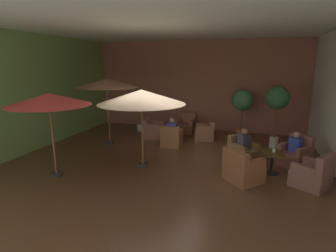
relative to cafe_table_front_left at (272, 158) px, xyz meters
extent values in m
cube|color=brown|center=(-3.14, -0.28, -0.46)|extent=(9.80, 9.92, 0.02)
cube|color=#955743|center=(-3.14, 4.64, 1.59)|extent=(9.80, 0.08, 4.08)
cube|color=#6C9149|center=(-8.00, -0.28, 1.59)|extent=(0.08, 9.92, 4.08)
cube|color=silver|center=(-3.14, -0.28, 3.66)|extent=(9.80, 9.92, 0.06)
cylinder|color=black|center=(0.00, 0.00, -0.43)|extent=(0.39, 0.39, 0.02)
cylinder|color=black|center=(0.00, 0.00, -0.16)|extent=(0.07, 0.07, 0.57)
cube|color=#493218|center=(0.00, 0.00, 0.14)|extent=(0.65, 0.65, 0.03)
cube|color=brown|center=(-0.74, -0.78, -0.22)|extent=(1.14, 1.13, 0.45)
cube|color=brown|center=(-0.95, -1.00, 0.23)|extent=(0.71, 0.69, 0.44)
cube|color=brown|center=(-0.95, -0.52, 0.12)|extent=(0.53, 0.55, 0.23)
cube|color=brown|center=(-0.46, -0.98, 0.12)|extent=(0.53, 0.55, 0.23)
cube|color=brown|center=(0.90, -0.59, -0.23)|extent=(1.10, 1.11, 0.44)
cube|color=brown|center=(1.15, -0.76, 0.23)|extent=(0.59, 0.77, 0.47)
cube|color=brown|center=(0.67, -0.85, 0.08)|extent=(0.59, 0.45, 0.19)
cube|color=brown|center=(1.05, -0.28, 0.08)|extent=(0.59, 0.45, 0.19)
cube|color=brown|center=(0.68, 0.83, -0.22)|extent=(1.08, 1.08, 0.45)
cube|color=brown|center=(0.88, 1.07, 0.24)|extent=(0.68, 0.61, 0.48)
cube|color=brown|center=(0.89, 0.60, 0.11)|extent=(0.50, 0.56, 0.21)
cube|color=brown|center=(0.42, 0.99, 0.11)|extent=(0.50, 0.56, 0.21)
cube|color=brown|center=(-0.79, 0.72, -0.23)|extent=(1.03, 1.03, 0.43)
cube|color=brown|center=(-1.01, 0.91, 0.19)|extent=(0.60, 0.64, 0.41)
cube|color=brown|center=(-0.57, 0.90, 0.08)|extent=(0.53, 0.50, 0.19)
cube|color=brown|center=(-0.96, 0.48, 0.08)|extent=(0.53, 0.50, 0.19)
cylinder|color=black|center=(-3.45, 2.69, -0.43)|extent=(0.43, 0.43, 0.02)
cylinder|color=black|center=(-3.45, 2.69, -0.16)|extent=(0.07, 0.07, 0.57)
cube|color=#4A2E1E|center=(-3.45, 2.69, 0.14)|extent=(0.73, 0.73, 0.03)
cube|color=#8D5B41|center=(-2.43, 2.90, -0.23)|extent=(0.89, 0.87, 0.43)
cube|color=#8D5B41|center=(-2.14, 2.96, 0.17)|extent=(0.31, 0.75, 0.38)
cube|color=#8D5B41|center=(-2.41, 2.60, 0.08)|extent=(0.60, 0.24, 0.20)
cube|color=#8D5B41|center=(-2.53, 3.19, 0.08)|extent=(0.60, 0.24, 0.20)
cube|color=brown|center=(-3.42, 3.74, -0.23)|extent=(0.78, 0.78, 0.43)
cube|color=brown|center=(-3.40, 4.03, 0.20)|extent=(0.76, 0.19, 0.45)
cube|color=brown|center=(-3.11, 3.68, 0.08)|extent=(0.16, 0.59, 0.21)
cube|color=brown|center=(-3.72, 3.71, 0.08)|extent=(0.16, 0.59, 0.21)
cube|color=brown|center=(-4.49, 2.57, -0.24)|extent=(0.84, 0.89, 0.42)
cube|color=brown|center=(-4.78, 2.53, 0.17)|extent=(0.26, 0.82, 0.39)
cube|color=brown|center=(-4.49, 2.91, 0.08)|extent=(0.59, 0.20, 0.22)
cube|color=brown|center=(-4.40, 2.23, 0.08)|extent=(0.59, 0.20, 0.22)
cube|color=brown|center=(-3.44, 1.65, -0.23)|extent=(0.73, 0.73, 0.44)
cube|color=brown|center=(-3.43, 1.37, 0.18)|extent=(0.72, 0.17, 0.37)
cube|color=brown|center=(-3.72, 1.69, 0.08)|extent=(0.15, 0.56, 0.19)
cube|color=brown|center=(-3.15, 1.70, 0.08)|extent=(0.15, 0.56, 0.19)
cylinder|color=#2D2D2D|center=(-3.68, -0.57, -0.41)|extent=(0.32, 0.32, 0.08)
cylinder|color=brown|center=(-3.68, -0.57, 0.69)|extent=(0.06, 0.06, 2.27)
cone|color=#DAB48F|center=(-3.68, -0.57, 1.66)|extent=(2.55, 2.55, 0.41)
cylinder|color=#2D2D2D|center=(-5.81, 1.18, -0.41)|extent=(0.32, 0.32, 0.08)
cylinder|color=brown|center=(-5.81, 1.18, 0.78)|extent=(0.06, 0.06, 2.46)
cone|color=#97644B|center=(-5.81, 1.18, 1.90)|extent=(2.32, 2.32, 0.32)
cylinder|color=#2D2D2D|center=(-5.72, -1.96, -0.41)|extent=(0.32, 0.32, 0.08)
cylinder|color=brown|center=(-5.72, -1.96, 0.67)|extent=(0.06, 0.06, 2.24)
cone|color=#CB3A36|center=(-5.72, -1.96, 1.68)|extent=(2.17, 2.17, 0.32)
cylinder|color=#AF6040|center=(-1.02, 3.71, -0.28)|extent=(0.44, 0.44, 0.34)
cylinder|color=brown|center=(-1.02, 3.71, 0.33)|extent=(0.06, 0.06, 0.87)
sphere|color=#3A6C40|center=(-1.02, 3.71, 1.14)|extent=(0.88, 0.88, 0.88)
cylinder|color=silver|center=(-5.45, 3.49, -0.30)|extent=(0.43, 0.43, 0.30)
cylinder|color=brown|center=(-5.45, 3.49, 0.28)|extent=(0.06, 0.06, 0.85)
sphere|color=#458644|center=(-5.45, 3.49, 0.98)|extent=(0.65, 0.65, 0.65)
cylinder|color=silver|center=(0.22, 2.58, -0.24)|extent=(0.32, 0.32, 0.41)
cylinder|color=brown|center=(0.22, 2.58, 0.51)|extent=(0.06, 0.06, 1.09)
sphere|color=#2D6137|center=(0.22, 2.58, 1.41)|extent=(0.83, 0.83, 0.83)
cube|color=#3C3343|center=(-0.79, 0.72, 0.21)|extent=(0.43, 0.44, 0.46)
sphere|color=#865F45|center=(-0.79, 0.72, 0.53)|extent=(0.19, 0.19, 0.19)
cube|color=#32459D|center=(-3.44, 1.65, 0.22)|extent=(0.34, 0.21, 0.45)
sphere|color=#7F614B|center=(-3.44, 1.65, 0.53)|extent=(0.20, 0.20, 0.20)
cube|color=#2B40A6|center=(0.68, 0.83, 0.22)|extent=(0.39, 0.38, 0.43)
sphere|color=#AF7562|center=(0.68, 0.83, 0.52)|extent=(0.20, 0.20, 0.20)
cylinder|color=white|center=(0.04, 0.07, 0.21)|extent=(0.08, 0.08, 0.11)
camera|label=1|loc=(-0.64, -7.68, 2.58)|focal=28.69mm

